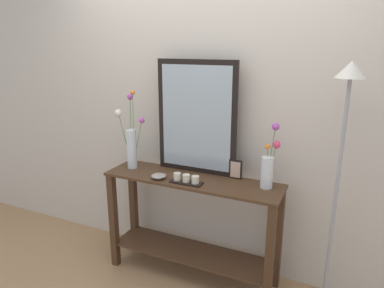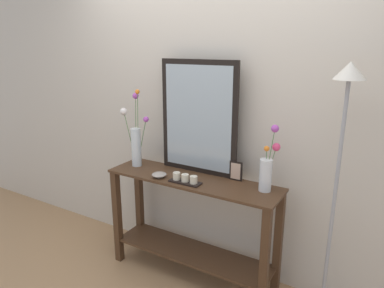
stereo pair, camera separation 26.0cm
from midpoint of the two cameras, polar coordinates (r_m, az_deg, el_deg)
ground_plane at (r=3.10m, az=2.56°, el=-20.55°), size 7.00×6.00×0.02m
wall_back at (r=2.81m, az=5.88°, el=5.94°), size 6.40×0.08×2.70m
console_table at (r=2.83m, az=2.69°, el=-12.08°), size 1.38×0.37×0.85m
mirror_leaning at (r=2.70m, az=3.82°, el=4.22°), size 0.65×0.03×0.88m
tall_vase_left at (r=2.92m, az=-6.66°, el=0.69°), size 0.23×0.14×0.64m
vase_right at (r=2.50m, az=15.04°, el=-4.01°), size 0.11×0.14×0.47m
candle_tray at (r=2.59m, az=1.72°, el=-5.80°), size 0.24×0.09×0.07m
picture_frame_small at (r=2.66m, az=9.93°, el=-4.38°), size 0.10×0.01×0.15m
decorative_bowl at (r=2.70m, az=-2.62°, el=-5.04°), size 0.11×0.11×0.04m
floor_lamp at (r=2.32m, az=25.85°, el=-2.17°), size 0.24×0.24×1.74m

